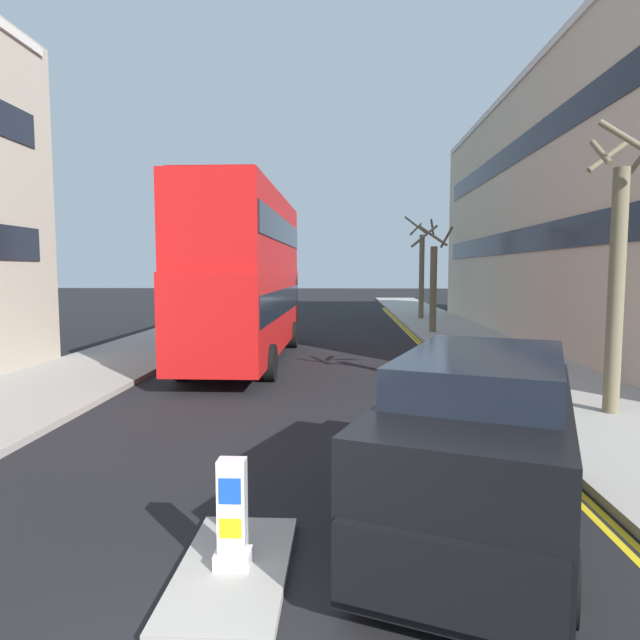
% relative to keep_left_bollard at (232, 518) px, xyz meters
% --- Properties ---
extents(sidewalk_right, '(4.00, 80.00, 0.14)m').
position_rel_keep_left_bollard_xyz_m(sidewalk_right, '(6.50, 13.88, -0.54)').
color(sidewalk_right, '#9E9991').
rests_on(sidewalk_right, ground).
extents(sidewalk_left, '(4.00, 80.00, 0.14)m').
position_rel_keep_left_bollard_xyz_m(sidewalk_left, '(-6.50, 13.88, -0.54)').
color(sidewalk_left, '#9E9991').
rests_on(sidewalk_left, ground).
extents(kerb_line_outer, '(0.10, 56.00, 0.01)m').
position_rel_keep_left_bollard_xyz_m(kerb_line_outer, '(4.40, 11.88, -0.60)').
color(kerb_line_outer, yellow).
rests_on(kerb_line_outer, ground).
extents(kerb_line_inner, '(0.10, 56.00, 0.01)m').
position_rel_keep_left_bollard_xyz_m(kerb_line_inner, '(4.24, 11.88, -0.60)').
color(kerb_line_inner, yellow).
rests_on(kerb_line_inner, ground).
extents(traffic_island, '(1.10, 2.20, 0.10)m').
position_rel_keep_left_bollard_xyz_m(traffic_island, '(0.00, 0.00, -0.56)').
color(traffic_island, '#9E9991').
rests_on(traffic_island, ground).
extents(keep_left_bollard, '(0.36, 0.28, 1.11)m').
position_rel_keep_left_bollard_xyz_m(keep_left_bollard, '(0.00, 0.00, 0.00)').
color(keep_left_bollard, silver).
rests_on(keep_left_bollard, traffic_island).
extents(double_decker_bus_away, '(2.84, 10.82, 5.64)m').
position_rel_keep_left_bollard_xyz_m(double_decker_bus_away, '(-2.16, 13.16, 2.42)').
color(double_decker_bus_away, red).
rests_on(double_decker_bus_away, ground).
extents(taxi_minivan, '(3.41, 5.16, 2.12)m').
position_rel_keep_left_bollard_xyz_m(taxi_minivan, '(2.68, 0.98, 0.46)').
color(taxi_minivan, black).
rests_on(taxi_minivan, ground).
extents(street_tree_near, '(1.89, 1.95, 5.15)m').
position_rel_keep_left_bollard_xyz_m(street_tree_near, '(5.36, 21.19, 1.91)').
color(street_tree_near, '#6B6047').
rests_on(street_tree_near, sidewalk_right).
extents(street_tree_mid, '(1.93, 1.91, 6.18)m').
position_rel_keep_left_bollard_xyz_m(street_tree_mid, '(5.85, 28.75, 2.41)').
color(street_tree_mid, '#6B6047').
rests_on(street_tree_mid, sidewalk_right).
extents(street_tree_far, '(1.41, 1.41, 5.82)m').
position_rel_keep_left_bollard_xyz_m(street_tree_far, '(6.66, 6.21, 2.37)').
color(street_tree_far, '#6B6047').
rests_on(street_tree_far, sidewalk_right).
extents(townhouse_terrace_right, '(10.08, 28.00, 11.34)m').
position_rel_keep_left_bollard_xyz_m(townhouse_terrace_right, '(13.50, 20.27, 5.06)').
color(townhouse_terrace_right, beige).
rests_on(townhouse_terrace_right, ground).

